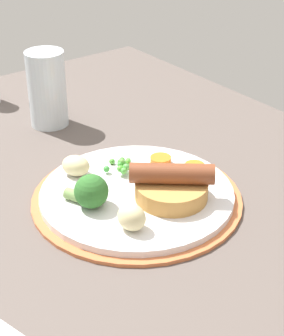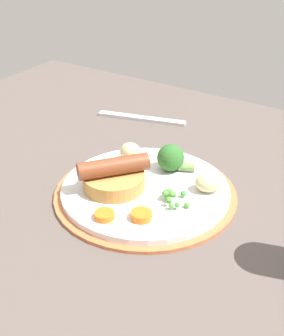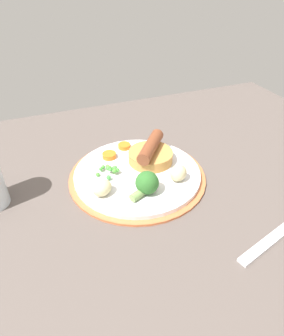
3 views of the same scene
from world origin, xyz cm
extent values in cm
cube|color=#564C47|center=(0.00, 0.00, 1.50)|extent=(110.00, 80.00, 3.00)
cylinder|color=#CC6B3D|center=(2.25, -3.12, 3.25)|extent=(27.37, 27.37, 0.50)
cylinder|color=silver|center=(2.25, -3.12, 3.70)|extent=(25.18, 25.18, 1.40)
cylinder|color=#BC8442|center=(-1.67, -5.64, 5.52)|extent=(9.22, 9.22, 2.25)
cylinder|color=#33190C|center=(-1.67, -5.64, 6.50)|extent=(7.38, 7.38, 0.30)
cylinder|color=brown|center=(-1.67, -5.64, 7.95)|extent=(8.67, 9.80, 2.61)
sphere|color=#4B9842|center=(6.49, -4.53, 5.49)|extent=(0.99, 0.99, 0.99)
sphere|color=#51A532|center=(7.64, -5.59, 5.42)|extent=(0.83, 0.83, 0.83)
sphere|color=#4FA13F|center=(8.39, -6.16, 5.13)|extent=(0.77, 0.77, 0.77)
sphere|color=green|center=(7.49, -4.13, 5.60)|extent=(0.72, 0.72, 0.72)
sphere|color=green|center=(9.01, -5.60, 5.14)|extent=(0.77, 0.77, 0.77)
sphere|color=green|center=(6.73, -3.69, 5.43)|extent=(0.93, 0.93, 0.93)
sphere|color=green|center=(6.81, -4.53, 5.46)|extent=(0.71, 0.71, 0.71)
sphere|color=green|center=(6.20, -3.84, 5.29)|extent=(0.91, 0.91, 0.91)
sphere|color=#51A042|center=(7.53, -4.64, 5.75)|extent=(0.83, 0.83, 0.83)
sphere|color=#539439|center=(7.60, -4.59, 5.79)|extent=(0.87, 0.87, 0.87)
sphere|color=#4A973F|center=(7.84, -4.47, 5.72)|extent=(0.86, 0.86, 0.86)
sphere|color=green|center=(8.34, -2.50, 5.06)|extent=(0.88, 0.88, 0.88)
sphere|color=#4C9E38|center=(9.98, -4.52, 4.82)|extent=(0.83, 0.83, 0.83)
sphere|color=#2D6628|center=(2.81, 3.39, 6.54)|extent=(4.28, 4.28, 4.28)
cylinder|color=#7A9E56|center=(5.14, 4.44, 5.15)|extent=(2.93, 2.41, 1.50)
ellipsoid|color=beige|center=(10.53, 0.97, 5.79)|extent=(4.91, 4.63, 2.78)
ellipsoid|color=beige|center=(-4.02, 2.28, 6.04)|extent=(4.21, 3.78, 3.27)
cylinder|color=orange|center=(6.00, -10.07, 4.91)|extent=(3.38, 3.38, 1.03)
cylinder|color=orange|center=(1.76, -12.64, 4.85)|extent=(3.92, 3.92, 0.90)
cube|color=silver|center=(-13.05, 19.67, 3.30)|extent=(17.78, 6.32, 0.60)
camera|label=1|loc=(-47.14, 33.26, 43.34)|focal=60.00mm
camera|label=2|loc=(33.55, -52.93, 41.94)|focal=50.00mm
camera|label=3|loc=(19.00, 42.06, 39.83)|focal=32.00mm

